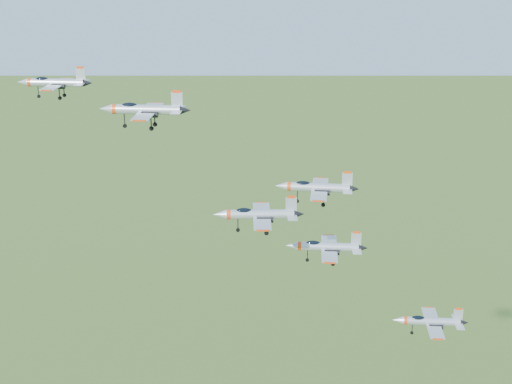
{
  "coord_description": "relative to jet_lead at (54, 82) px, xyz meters",
  "views": [
    {
      "loc": [
        -1.64,
        -100.1,
        177.85
      ],
      "look_at": [
        4.43,
        -2.31,
        143.33
      ],
      "focal_mm": 50.0,
      "sensor_mm": 36.0,
      "label": 1
    }
  ],
  "objects": [
    {
      "name": "jet_lead",
      "position": [
        0.0,
        0.0,
        0.0
      ],
      "size": [
        12.17,
        10.15,
        3.25
      ],
      "rotation": [
        0.0,
        0.0,
        -0.13
      ],
      "color": "#AFB5BC"
    },
    {
      "name": "jet_left_high",
      "position": [
        14.84,
        -10.36,
        -2.18
      ],
      "size": [
        13.66,
        11.4,
        3.65
      ],
      "rotation": [
        0.0,
        0.0,
        -0.14
      ],
      "color": "#AFB5BC"
    },
    {
      "name": "jet_right_high",
      "position": [
        30.15,
        -31.75,
        -10.67
      ],
      "size": [
        11.27,
        9.3,
        3.02
      ],
      "rotation": [
        0.0,
        0.0,
        -0.05
      ],
      "color": "#AFB5BC"
    },
    {
      "name": "jet_left_low",
      "position": [
        41.66,
        -2.74,
        -17.39
      ],
      "size": [
        13.96,
        11.72,
        3.74
      ],
      "rotation": [
        0.0,
        0.0,
        -0.18
      ],
      "color": "#AFB5BC"
    },
    {
      "name": "jet_right_low",
      "position": [
        39.04,
        -29.77,
        -16.13
      ],
      "size": [
        10.63,
        8.88,
        2.84
      ],
      "rotation": [
        0.0,
        0.0,
        -0.14
      ],
      "color": "#AFB5BC"
    },
    {
      "name": "jet_trail",
      "position": [
        58.0,
        -16.9,
        -35.0
      ],
      "size": [
        11.81,
        9.86,
        3.16
      ],
      "rotation": [
        0.0,
        0.0,
        -0.14
      ],
      "color": "#AFB5BC"
    }
  ]
}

